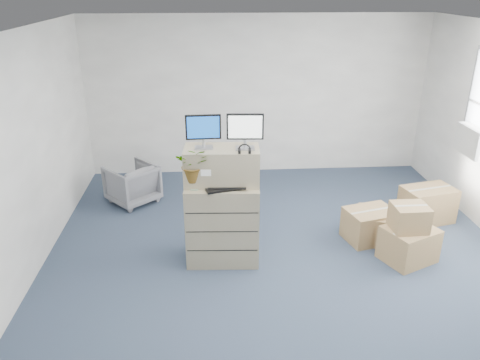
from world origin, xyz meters
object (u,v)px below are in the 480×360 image
(monitor_right, at_px, (245,129))
(office_chair, at_px, (132,182))
(filing_cabinet_lower, at_px, (223,222))
(keyboard, at_px, (226,187))
(water_bottle, at_px, (231,173))
(potted_plant, at_px, (194,169))
(monitor_left, at_px, (203,130))

(monitor_right, height_order, office_chair, monitor_right)
(filing_cabinet_lower, height_order, monitor_right, monitor_right)
(keyboard, relative_size, water_bottle, 1.82)
(office_chair, bearing_deg, monitor_right, 90.86)
(filing_cabinet_lower, xyz_separation_m, office_chair, (-1.38, 1.77, -0.17))
(filing_cabinet_lower, xyz_separation_m, potted_plant, (-0.32, -0.07, 0.76))
(filing_cabinet_lower, height_order, office_chair, filing_cabinet_lower)
(filing_cabinet_lower, relative_size, monitor_right, 2.42)
(monitor_left, bearing_deg, water_bottle, -7.18)
(filing_cabinet_lower, height_order, potted_plant, potted_plant)
(office_chair, bearing_deg, keyboard, 84.68)
(filing_cabinet_lower, height_order, keyboard, keyboard)
(keyboard, bearing_deg, monitor_left, 130.37)
(monitor_right, height_order, keyboard, monitor_right)
(water_bottle, bearing_deg, office_chair, 130.69)
(monitor_left, relative_size, potted_plant, 0.84)
(filing_cabinet_lower, bearing_deg, water_bottle, 15.83)
(keyboard, bearing_deg, office_chair, 112.84)
(monitor_left, xyz_separation_m, monitor_right, (0.48, -0.05, 0.01))
(monitor_right, xyz_separation_m, keyboard, (-0.23, -0.13, -0.67))
(monitor_left, xyz_separation_m, water_bottle, (0.32, -0.03, -0.53))
(monitor_left, xyz_separation_m, office_chair, (-1.18, 1.72, -1.36))
(filing_cabinet_lower, distance_m, office_chair, 2.25)
(keyboard, bearing_deg, monitor_right, 14.84)
(filing_cabinet_lower, relative_size, water_bottle, 3.76)
(filing_cabinet_lower, distance_m, water_bottle, 0.67)
(filing_cabinet_lower, relative_size, keyboard, 2.07)
(office_chair, bearing_deg, water_bottle, 88.33)
(filing_cabinet_lower, distance_m, potted_plant, 0.83)
(water_bottle, xyz_separation_m, office_chair, (-1.50, 1.74, -0.83))
(monitor_left, relative_size, keyboard, 0.82)
(monitor_right, xyz_separation_m, office_chair, (-1.66, 1.77, -1.37))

